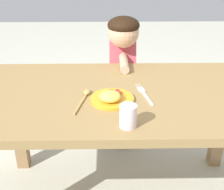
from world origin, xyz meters
TOP-DOWN VIEW (x-y plane):
  - dining_table at (0.00, 0.00)m, footprint 1.47×0.78m
  - plate at (-0.06, -0.08)m, footprint 0.20×0.20m
  - fork at (0.10, -0.01)m, footprint 0.07×0.23m
  - spoon at (-0.18, -0.05)m, footprint 0.07×0.23m
  - drinking_cup at (0.01, -0.29)m, footprint 0.07×0.07m
  - person at (0.02, 0.49)m, footprint 0.19×0.40m

SIDE VIEW (x-z plane):
  - person at x=0.02m, z-range 0.07..1.01m
  - dining_table at x=0.00m, z-range 0.24..0.91m
  - fork at x=0.10m, z-range 0.67..0.68m
  - spoon at x=-0.18m, z-range 0.67..0.69m
  - plate at x=-0.06m, z-range 0.66..0.72m
  - drinking_cup at x=0.01m, z-range 0.67..0.77m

